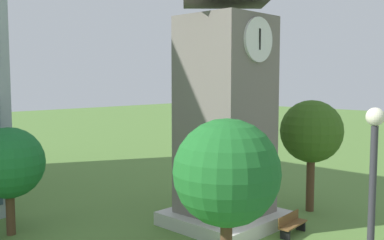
% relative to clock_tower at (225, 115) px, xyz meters
% --- Properties ---
extents(clock_tower, '(4.56, 4.56, 11.15)m').
position_rel_clock_tower_xyz_m(clock_tower, '(0.00, 0.00, 0.00)').
color(clock_tower, slate).
rests_on(clock_tower, ground).
extents(park_bench, '(1.84, 0.65, 0.88)m').
position_rel_clock_tower_xyz_m(park_bench, '(0.96, -2.91, -4.55)').
color(park_bench, brown).
rests_on(park_bench, ground).
extents(street_lamp, '(0.36, 0.36, 6.06)m').
position_rel_clock_tower_xyz_m(street_lamp, '(-6.62, -9.28, -1.27)').
color(street_lamp, '#333338').
rests_on(street_lamp, ground).
extents(tree_by_building, '(3.00, 3.00, 4.60)m').
position_rel_clock_tower_xyz_m(tree_by_building, '(-7.35, 5.70, -1.93)').
color(tree_by_building, '#513823').
rests_on(tree_by_building, ground).
extents(tree_near_tower, '(3.57, 3.57, 5.34)m').
position_rel_clock_tower_xyz_m(tree_near_tower, '(-4.12, -3.50, -1.48)').
color(tree_near_tower, '#513823').
rests_on(tree_near_tower, ground).
extents(tree_streetside, '(3.10, 3.10, 5.58)m').
position_rel_clock_tower_xyz_m(tree_streetside, '(4.63, -1.70, -1.02)').
color(tree_streetside, '#513823').
rests_on(tree_streetside, ground).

